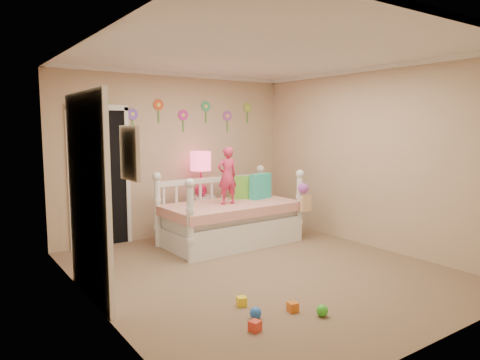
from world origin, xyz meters
TOP-DOWN VIEW (x-y plane):
  - floor at (0.00, 0.00)m, footprint 4.00×4.50m
  - ceiling at (0.00, 0.00)m, footprint 4.00×4.50m
  - back_wall at (0.00, 2.25)m, footprint 4.00×0.01m
  - left_wall at (-2.00, 0.00)m, footprint 0.01×4.50m
  - right_wall at (2.00, 0.00)m, footprint 0.01×4.50m
  - crown_molding at (0.00, 0.00)m, footprint 4.00×4.50m
  - daybed at (0.39, 1.27)m, footprint 2.07×1.14m
  - pillow_turquoise at (1.01, 1.34)m, footprint 0.42×0.24m
  - pillow_lime at (0.77, 1.50)m, footprint 0.40×0.30m
  - child at (0.30, 1.22)m, footprint 0.32×0.23m
  - nightstand at (0.29, 1.99)m, footprint 0.40×0.32m
  - table_lamp at (0.29, 1.99)m, footprint 0.33×0.33m
  - closet_doorway at (-1.25, 2.23)m, footprint 0.90×0.04m
  - flower_decals at (-0.09, 2.24)m, footprint 3.40×0.02m
  - mirror_closet at (-1.96, 0.30)m, footprint 0.07×1.30m
  - wall_picture at (-1.97, -0.90)m, footprint 0.05×0.34m
  - hanging_bag at (1.36, 0.71)m, footprint 0.20×0.16m
  - toy_scatter at (-0.63, -0.85)m, footprint 1.06×1.44m

SIDE VIEW (x-z plane):
  - floor at x=0.00m, z-range -0.01..0.01m
  - toy_scatter at x=-0.63m, z-range 0.00..0.11m
  - nightstand at x=0.29m, z-range 0.00..0.63m
  - daybed at x=0.39m, z-range 0.00..1.11m
  - hanging_bag at x=1.36m, z-range 0.49..0.85m
  - pillow_lime at x=0.77m, z-range 0.62..0.98m
  - pillow_turquoise at x=1.01m, z-range 0.62..1.01m
  - closet_doorway at x=-1.25m, z-range 0.00..2.07m
  - child at x=0.30m, z-range 0.62..1.46m
  - mirror_closet at x=-1.96m, z-range 0.00..2.10m
  - table_lamp at x=0.29m, z-range 0.75..1.48m
  - back_wall at x=0.00m, z-range 0.00..2.60m
  - left_wall at x=-2.00m, z-range 0.00..2.60m
  - right_wall at x=2.00m, z-range 0.00..2.60m
  - wall_picture at x=-1.97m, z-range 1.34..1.76m
  - flower_decals at x=-0.09m, z-range 1.69..2.19m
  - crown_molding at x=0.00m, z-range 2.54..2.60m
  - ceiling at x=0.00m, z-range 2.60..2.60m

